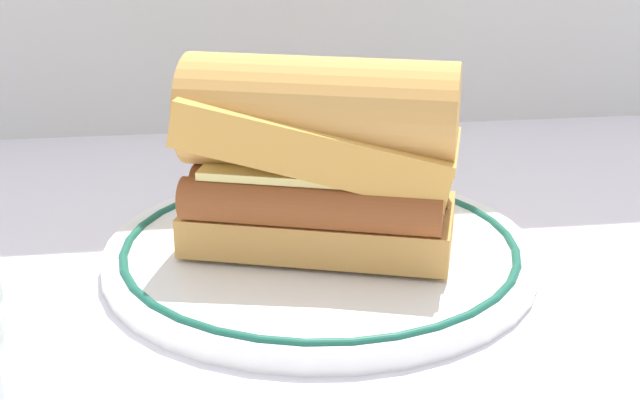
{
  "coord_description": "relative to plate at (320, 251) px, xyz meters",
  "views": [
    {
      "loc": [
        -0.08,
        -0.54,
        0.26
      ],
      "look_at": [
        -0.01,
        0.02,
        0.04
      ],
      "focal_mm": 51.31,
      "sensor_mm": 36.0,
      "label": 1
    }
  ],
  "objects": [
    {
      "name": "plate",
      "position": [
        0.0,
        0.0,
        0.0
      ],
      "size": [
        0.29,
        0.29,
        0.01
      ],
      "color": "white",
      "rests_on": "ground_plane"
    },
    {
      "name": "sausage_sandwich",
      "position": [
        0.0,
        -0.0,
        0.07
      ],
      "size": [
        0.19,
        0.15,
        0.13
      ],
      "rotation": [
        0.0,
        0.0,
        -0.31
      ],
      "color": "#CE9348",
      "rests_on": "plate"
    },
    {
      "name": "ground_plane",
      "position": [
        0.01,
        -0.02,
        -0.01
      ],
      "size": [
        1.5,
        1.5,
        0.0
      ],
      "primitive_type": "plane",
      "color": "silver"
    }
  ]
}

